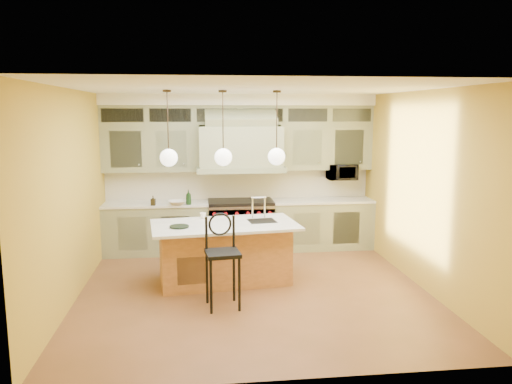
{
  "coord_description": "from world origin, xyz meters",
  "views": [
    {
      "loc": [
        -0.78,
        -6.94,
        2.59
      ],
      "look_at": [
        0.12,
        0.7,
        1.35
      ],
      "focal_mm": 35.0,
      "sensor_mm": 36.0,
      "label": 1
    }
  ],
  "objects": [
    {
      "name": "cup",
      "position": [
        -0.71,
        0.82,
        0.97
      ],
      "size": [
        0.1,
        0.1,
        0.09
      ],
      "primitive_type": "imported",
      "rotation": [
        0.0,
        0.0,
        -0.02
      ],
      "color": "white",
      "rests_on": "kitchen_island"
    },
    {
      "name": "ceiling",
      "position": [
        0.0,
        0.0,
        2.9
      ],
      "size": [
        5.0,
        5.0,
        0.0
      ],
      "primitive_type": "plane",
      "rotation": [
        3.14,
        0.0,
        0.0
      ],
      "color": "white",
      "rests_on": "wall_back"
    },
    {
      "name": "oil_bottle_b",
      "position": [
        -1.58,
        1.92,
        1.03
      ],
      "size": [
        0.09,
        0.09,
        0.17
      ],
      "primitive_type": "imported",
      "rotation": [
        0.0,
        0.0,
        -0.17
      ],
      "color": "black",
      "rests_on": "back_cabinetry"
    },
    {
      "name": "pendant_left",
      "position": [
        -1.2,
        0.45,
        1.95
      ],
      "size": [
        0.26,
        0.26,
        1.11
      ],
      "color": "#2D2319",
      "rests_on": "ceiling"
    },
    {
      "name": "counter_stool",
      "position": [
        -0.48,
        -0.54,
        0.72
      ],
      "size": [
        0.49,
        0.49,
        1.25
      ],
      "rotation": [
        0.0,
        0.0,
        0.12
      ],
      "color": "black",
      "rests_on": "floor"
    },
    {
      "name": "fruit_bowl",
      "position": [
        -1.16,
        1.92,
        0.98
      ],
      "size": [
        0.33,
        0.33,
        0.08
      ],
      "primitive_type": "imported",
      "rotation": [
        0.0,
        0.0,
        0.05
      ],
      "color": "silver",
      "rests_on": "back_cabinetry"
    },
    {
      "name": "microwave",
      "position": [
        1.95,
        2.25,
        1.45
      ],
      "size": [
        0.54,
        0.37,
        0.3
      ],
      "primitive_type": "imported",
      "color": "black",
      "rests_on": "back_cabinetry"
    },
    {
      "name": "kitchen_island",
      "position": [
        -0.39,
        0.45,
        0.47
      ],
      "size": [
        2.29,
        1.41,
        1.35
      ],
      "rotation": [
        0.0,
        0.0,
        0.12
      ],
      "color": "#915D33",
      "rests_on": "floor"
    },
    {
      "name": "wall_left",
      "position": [
        -2.5,
        0.0,
        1.45
      ],
      "size": [
        0.0,
        5.0,
        5.0
      ],
      "primitive_type": "plane",
      "rotation": [
        1.57,
        0.0,
        1.57
      ],
      "color": "gold",
      "rests_on": "ground"
    },
    {
      "name": "wall_front",
      "position": [
        0.0,
        -2.5,
        1.45
      ],
      "size": [
        5.0,
        0.0,
        5.0
      ],
      "primitive_type": "plane",
      "rotation": [
        -1.57,
        0.0,
        0.0
      ],
      "color": "gold",
      "rests_on": "ground"
    },
    {
      "name": "range",
      "position": [
        0.0,
        2.14,
        0.49
      ],
      "size": [
        1.2,
        0.74,
        0.96
      ],
      "color": "silver",
      "rests_on": "floor"
    },
    {
      "name": "pendant_right",
      "position": [
        0.4,
        0.45,
        1.95
      ],
      "size": [
        0.26,
        0.26,
        1.11
      ],
      "color": "#2D2319",
      "rests_on": "ceiling"
    },
    {
      "name": "oil_bottle_a",
      "position": [
        -0.95,
        1.92,
        1.07
      ],
      "size": [
        0.11,
        0.11,
        0.27
      ],
      "primitive_type": "imported",
      "rotation": [
        0.0,
        0.0,
        0.09
      ],
      "color": "black",
      "rests_on": "back_cabinetry"
    },
    {
      "name": "pendant_center",
      "position": [
        -0.4,
        0.45,
        1.95
      ],
      "size": [
        0.26,
        0.26,
        1.11
      ],
      "color": "#2D2319",
      "rests_on": "ceiling"
    },
    {
      "name": "wall_back",
      "position": [
        0.0,
        2.5,
        1.45
      ],
      "size": [
        5.0,
        0.0,
        5.0
      ],
      "primitive_type": "plane",
      "rotation": [
        1.57,
        0.0,
        0.0
      ],
      "color": "gold",
      "rests_on": "ground"
    },
    {
      "name": "back_cabinetry",
      "position": [
        0.0,
        2.23,
        1.43
      ],
      "size": [
        5.0,
        0.77,
        2.9
      ],
      "color": "gray",
      "rests_on": "floor"
    },
    {
      "name": "wall_right",
      "position": [
        2.5,
        0.0,
        1.45
      ],
      "size": [
        0.0,
        5.0,
        5.0
      ],
      "primitive_type": "plane",
      "rotation": [
        1.57,
        0.0,
        -1.57
      ],
      "color": "gold",
      "rests_on": "ground"
    },
    {
      "name": "floor",
      "position": [
        0.0,
        0.0,
        0.0
      ],
      "size": [
        5.0,
        5.0,
        0.0
      ],
      "primitive_type": "plane",
      "color": "brown",
      "rests_on": "ground"
    }
  ]
}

